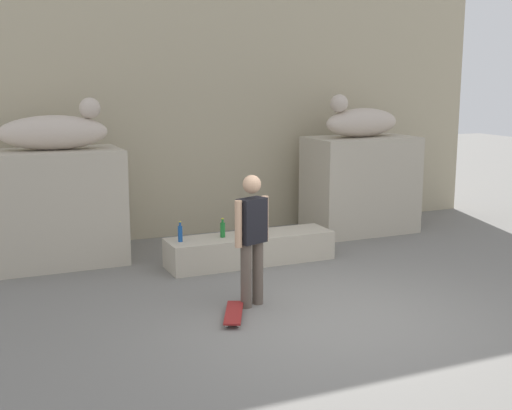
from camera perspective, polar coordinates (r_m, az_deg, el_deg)
ground_plane at (r=8.24m, az=6.98°, el=-9.52°), size 40.00×40.00×0.00m
facade_wall at (r=12.45m, az=-5.09°, el=9.22°), size 11.59×0.60×5.01m
pedestal_left at (r=10.72m, az=-16.45°, el=-0.20°), size 1.96×1.14×1.76m
pedestal_right at (r=12.57m, az=8.81°, el=1.71°), size 1.96×1.14×1.76m
statue_reclining_left at (r=10.57m, az=-16.60°, el=6.02°), size 1.65×0.74×0.78m
statue_reclining_right at (r=12.42m, az=8.84°, el=7.01°), size 1.67×0.81×0.78m
ledge_block at (r=10.45m, az=-0.48°, el=-3.73°), size 2.62×0.68×0.45m
skater at (r=8.37m, az=-0.35°, el=-2.52°), size 0.51×0.31×1.67m
skateboard at (r=8.18m, az=-1.89°, el=-9.11°), size 0.52×0.81×0.08m
bottle_blue at (r=10.01m, az=-6.43°, el=-2.39°), size 0.07×0.07×0.31m
bottle_green at (r=10.24m, az=-2.84°, el=-2.08°), size 0.08×0.08×0.29m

